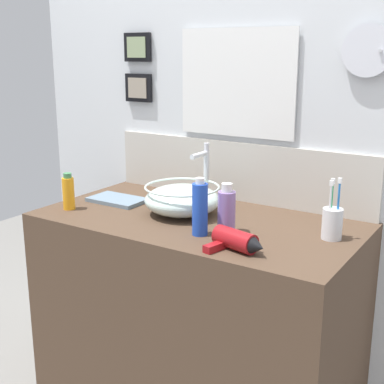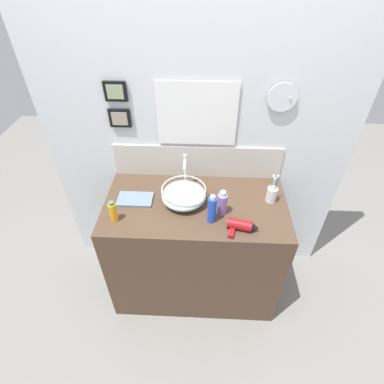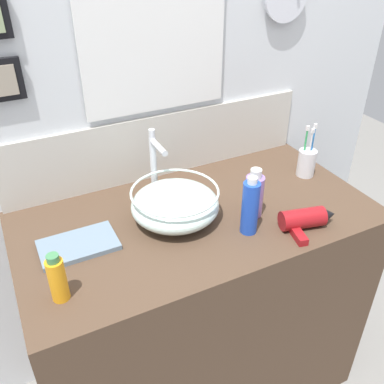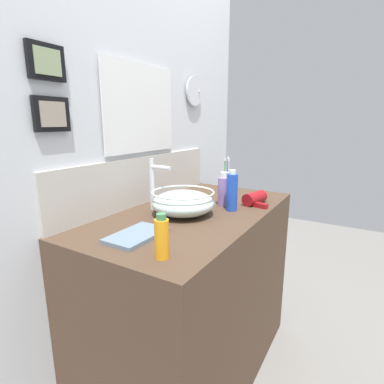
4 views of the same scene
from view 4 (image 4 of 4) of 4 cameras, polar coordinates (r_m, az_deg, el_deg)
name	(u,v)px [view 4 (image 4 of 4)]	position (r m, az deg, el deg)	size (l,w,h in m)	color
ground_plane	(194,368)	(1.93, 0.41, -30.50)	(6.00, 6.00, 0.00)	gray
vanity_counter	(194,295)	(1.65, 0.44, -18.98)	(1.21, 0.63, 0.91)	#4C3828
back_panel	(137,145)	(1.60, -10.37, 8.84)	(2.11, 0.09, 2.43)	silver
glass_bowl_sink	(183,202)	(1.38, -1.69, -2.01)	(0.29, 0.29, 0.11)	silver
faucet	(154,181)	(1.46, -7.22, 2.15)	(0.02, 0.12, 0.25)	silver
hair_drier	(257,198)	(1.61, 12.19, -1.13)	(0.20, 0.14, 0.07)	maroon
toothbrush_cup	(227,181)	(1.90, 6.66, 2.00)	(0.07, 0.07, 0.21)	silver
spray_bottle	(224,191)	(1.55, 6.09, 0.28)	(0.06, 0.06, 0.17)	#8C6BB2
shampoo_bottle	(232,192)	(1.46, 7.62, 0.05)	(0.05, 0.05, 0.20)	blue
soap_dispenser	(162,238)	(0.95, -5.78, -8.62)	(0.05, 0.05, 0.15)	orange
hand_towel	(137,235)	(1.15, -10.51, -8.11)	(0.23, 0.14, 0.02)	slate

